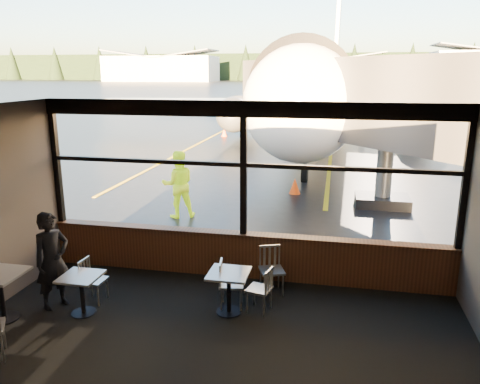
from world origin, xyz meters
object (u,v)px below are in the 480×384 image
(ground_crew, at_px, (178,184))
(cone_wing, at_px, (224,133))
(chair_near_e, at_px, (259,289))
(chair_mid_w, at_px, (94,281))
(passenger, at_px, (52,260))
(cafe_table_near, at_px, (229,293))
(airliner, at_px, (328,46))
(cafe_table_left, at_px, (1,296))
(chair_near_w, at_px, (232,284))
(cone_nose, at_px, (295,186))
(cafe_table_mid, at_px, (82,295))
(chair_near_n, at_px, (272,271))
(jet_bridge, at_px, (405,123))

(ground_crew, xyz_separation_m, cone_wing, (-2.68, 16.74, -0.70))
(chair_near_e, bearing_deg, chair_mid_w, 108.13)
(passenger, bearing_deg, cafe_table_near, -54.12)
(airliner, relative_size, cafe_table_left, 43.15)
(airliner, bearing_deg, cone_wing, -174.71)
(chair_mid_w, relative_size, cone_wing, 1.61)
(chair_near_e, height_order, chair_near_w, chair_near_w)
(chair_near_e, distance_m, cone_nose, 8.17)
(chair_near_w, bearing_deg, cafe_table_near, -10.55)
(chair_near_w, xyz_separation_m, ground_crew, (-2.62, 4.87, 0.51))
(cafe_table_mid, bearing_deg, cafe_table_left, -159.97)
(chair_near_e, height_order, chair_near_n, chair_near_n)
(cafe_table_left, height_order, chair_near_n, chair_near_n)
(jet_bridge, bearing_deg, chair_near_w, -117.67)
(cafe_table_near, distance_m, chair_mid_w, 2.44)
(ground_crew, bearing_deg, cone_wing, -106.70)
(airliner, xyz_separation_m, passenger, (-3.97, -22.58, -4.62))
(cone_nose, bearing_deg, cone_wing, 112.84)
(cafe_table_left, bearing_deg, chair_near_e, 15.25)
(chair_mid_w, distance_m, cone_wing, 22.09)
(chair_near_n, bearing_deg, ground_crew, -73.01)
(cafe_table_near, bearing_deg, passenger, -172.76)
(airliner, height_order, cafe_table_near, airliner)
(airliner, xyz_separation_m, cafe_table_near, (-0.94, -22.20, -5.11))
(cafe_table_near, height_order, cafe_table_mid, cafe_table_near)
(cafe_table_near, height_order, passenger, passenger)
(airliner, height_order, ground_crew, airliner)
(cafe_table_near, height_order, chair_near_e, chair_near_e)
(chair_near_e, distance_m, chair_near_n, 0.71)
(chair_near_w, distance_m, chair_mid_w, 2.46)
(chair_near_w, bearing_deg, cafe_table_left, -80.91)
(chair_mid_w, distance_m, ground_crew, 5.19)
(cafe_table_mid, height_order, cone_nose, cafe_table_mid)
(chair_near_w, height_order, chair_near_n, chair_near_n)
(cafe_table_mid, relative_size, cafe_table_left, 0.84)
(chair_near_w, bearing_deg, cone_wing, -174.84)
(cafe_table_mid, xyz_separation_m, cone_wing, (-2.86, 22.34, -0.10))
(cafe_table_left, bearing_deg, passenger, 44.09)
(cafe_table_mid, height_order, cafe_table_left, cafe_table_left)
(jet_bridge, distance_m, chair_near_w, 7.95)
(chair_near_w, bearing_deg, chair_mid_w, -91.84)
(airliner, distance_m, chair_mid_w, 23.12)
(jet_bridge, relative_size, chair_mid_w, 14.60)
(airliner, height_order, chair_near_n, airliner)
(passenger, bearing_deg, cafe_table_mid, -74.96)
(cafe_table_mid, bearing_deg, chair_near_e, 13.21)
(airliner, bearing_deg, passenger, -98.26)
(ground_crew, xyz_separation_m, cone_nose, (3.00, 3.25, -0.68))
(airliner, height_order, chair_near_e, airliner)
(passenger, bearing_deg, cone_nose, 7.20)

